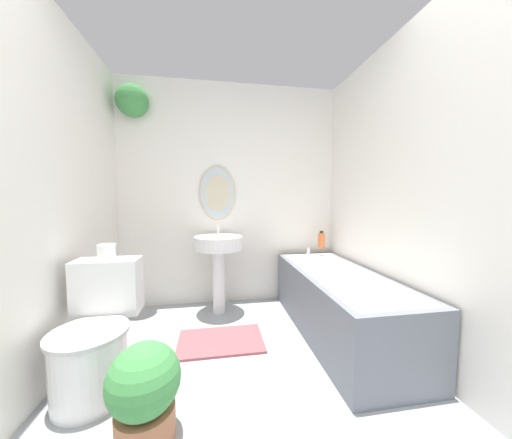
{
  "coord_description": "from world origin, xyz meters",
  "views": [
    {
      "loc": [
        -0.2,
        -0.45,
        1.14
      ],
      "look_at": [
        0.12,
        1.49,
        0.99
      ],
      "focal_mm": 18.0,
      "sensor_mm": 36.0,
      "label": 1
    }
  ],
  "objects_px": {
    "toilet": "(97,337)",
    "toilet_paper_roll": "(107,252)",
    "bathtub": "(338,301)",
    "shampoo_bottle": "(321,240)",
    "potted_plant": "(145,390)",
    "pedestal_sink": "(219,252)"
  },
  "relations": [
    {
      "from": "toilet",
      "to": "shampoo_bottle",
      "type": "height_order",
      "value": "shampoo_bottle"
    },
    {
      "from": "bathtub",
      "to": "shampoo_bottle",
      "type": "relative_size",
      "value": 8.36
    },
    {
      "from": "bathtub",
      "to": "potted_plant",
      "type": "bearing_deg",
      "value": -150.51
    },
    {
      "from": "bathtub",
      "to": "shampoo_bottle",
      "type": "bearing_deg",
      "value": 78.3
    },
    {
      "from": "pedestal_sink",
      "to": "bathtub",
      "type": "distance_m",
      "value": 1.2
    },
    {
      "from": "pedestal_sink",
      "to": "toilet_paper_roll",
      "type": "bearing_deg",
      "value": -135.46
    },
    {
      "from": "pedestal_sink",
      "to": "toilet_paper_roll",
      "type": "distance_m",
      "value": 1.07
    },
    {
      "from": "shampoo_bottle",
      "to": "pedestal_sink",
      "type": "bearing_deg",
      "value": -175.02
    },
    {
      "from": "bathtub",
      "to": "shampoo_bottle",
      "type": "height_order",
      "value": "shampoo_bottle"
    },
    {
      "from": "toilet",
      "to": "toilet_paper_roll",
      "type": "bearing_deg",
      "value": 90.0
    },
    {
      "from": "pedestal_sink",
      "to": "potted_plant",
      "type": "height_order",
      "value": "pedestal_sink"
    },
    {
      "from": "bathtub",
      "to": "toilet_paper_roll",
      "type": "bearing_deg",
      "value": -174.65
    },
    {
      "from": "toilet",
      "to": "shampoo_bottle",
      "type": "distance_m",
      "value": 2.18
    },
    {
      "from": "toilet_paper_roll",
      "to": "potted_plant",
      "type": "bearing_deg",
      "value": -58.42
    },
    {
      "from": "toilet",
      "to": "toilet_paper_roll",
      "type": "xyz_separation_m",
      "value": [
        0.0,
        0.2,
        0.48
      ]
    },
    {
      "from": "potted_plant",
      "to": "toilet_paper_roll",
      "type": "relative_size",
      "value": 4.27
    },
    {
      "from": "bathtub",
      "to": "toilet_paper_roll",
      "type": "height_order",
      "value": "toilet_paper_roll"
    },
    {
      "from": "shampoo_bottle",
      "to": "potted_plant",
      "type": "relative_size",
      "value": 0.41
    },
    {
      "from": "potted_plant",
      "to": "shampoo_bottle",
      "type": "bearing_deg",
      "value": 43.83
    },
    {
      "from": "toilet",
      "to": "toilet_paper_roll",
      "type": "distance_m",
      "value": 0.52
    },
    {
      "from": "shampoo_bottle",
      "to": "toilet_paper_roll",
      "type": "bearing_deg",
      "value": -156.03
    },
    {
      "from": "pedestal_sink",
      "to": "toilet_paper_roll",
      "type": "height_order",
      "value": "pedestal_sink"
    }
  ]
}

